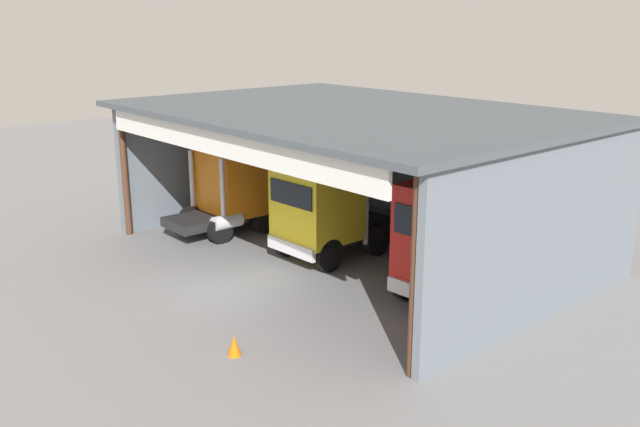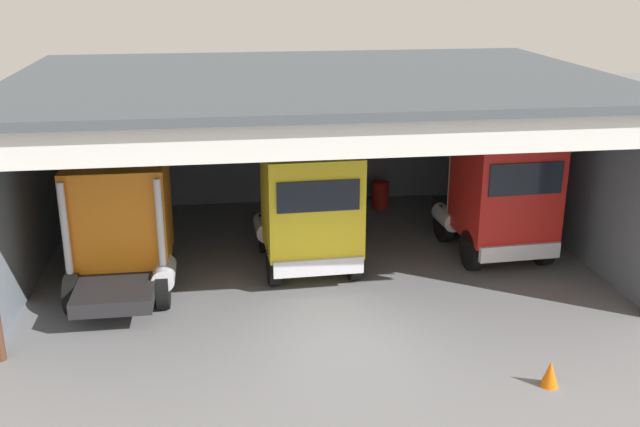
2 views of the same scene
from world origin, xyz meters
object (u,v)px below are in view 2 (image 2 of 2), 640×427
at_px(truck_orange_center_right_bay, 121,222).
at_px(truck_yellow_yard_outside, 308,208).
at_px(traffic_cone, 550,373).
at_px(oil_drum, 380,194).
at_px(tool_cart, 351,194).
at_px(truck_red_center_left_bay, 500,193).

height_order(truck_orange_center_right_bay, truck_yellow_yard_outside, truck_yellow_yard_outside).
distance_m(truck_yellow_yard_outside, traffic_cone, 7.92).
xyz_separation_m(oil_drum, tool_cart, (-1.02, 0.12, 0.03)).
height_order(truck_red_center_left_bay, traffic_cone, truck_red_center_left_bay).
height_order(tool_cart, traffic_cone, tool_cart).
bearing_deg(oil_drum, truck_orange_center_right_bay, -144.98).
distance_m(truck_orange_center_right_bay, truck_red_center_left_bay, 10.48).
bearing_deg(tool_cart, oil_drum, -6.44).
bearing_deg(tool_cart, truck_yellow_yard_outside, -112.10).
height_order(truck_orange_center_right_bay, oil_drum, truck_orange_center_right_bay).
height_order(truck_orange_center_right_bay, traffic_cone, truck_orange_center_right_bay).
xyz_separation_m(truck_red_center_left_bay, tool_cart, (-3.35, 5.13, -1.45)).
relative_size(truck_yellow_yard_outside, tool_cart, 5.05).
bearing_deg(truck_yellow_yard_outside, truck_orange_center_right_bay, 3.38).
xyz_separation_m(truck_orange_center_right_bay, oil_drum, (8.13, 5.70, -1.35)).
relative_size(truck_orange_center_right_bay, truck_red_center_left_bay, 0.91).
bearing_deg(truck_red_center_left_bay, oil_drum, -67.84).
relative_size(truck_orange_center_right_bay, tool_cart, 4.45).
distance_m(truck_red_center_left_bay, tool_cart, 6.30).
relative_size(oil_drum, tool_cart, 0.95).
bearing_deg(truck_orange_center_right_bay, truck_yellow_yard_outside, 5.11).
relative_size(truck_yellow_yard_outside, traffic_cone, 9.03).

